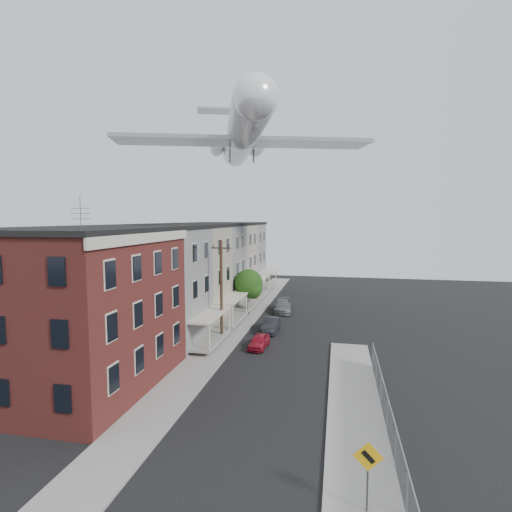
{
  "coord_description": "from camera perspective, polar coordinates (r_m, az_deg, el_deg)",
  "views": [
    {
      "loc": [
        4.37,
        -15.3,
        10.87
      ],
      "look_at": [
        -0.4,
        7.86,
        8.64
      ],
      "focal_mm": 28.0,
      "sensor_mm": 36.0,
      "label": 1
    }
  ],
  "objects": [
    {
      "name": "ground",
      "position": [
        19.27,
        -4.07,
        -28.96
      ],
      "size": [
        120.0,
        120.0,
        0.0
      ],
      "primitive_type": "plane",
      "color": "black",
      "rests_on": "ground"
    },
    {
      "name": "sidewalk_left",
      "position": [
        41.94,
        -2.42,
        -9.55
      ],
      "size": [
        3.0,
        62.0,
        0.12
      ],
      "primitive_type": "cube",
      "color": "gray",
      "rests_on": "ground"
    },
    {
      "name": "sidewalk_right",
      "position": [
        23.91,
        14.06,
        -21.66
      ],
      "size": [
        3.0,
        26.0,
        0.12
      ],
      "primitive_type": "cube",
      "color": "gray",
      "rests_on": "ground"
    },
    {
      "name": "curb_left",
      "position": [
        41.62,
        -0.45,
        -9.65
      ],
      "size": [
        0.15,
        62.0,
        0.14
      ],
      "primitive_type": "cube",
      "color": "gray",
      "rests_on": "ground"
    },
    {
      "name": "curb_right",
      "position": [
        23.89,
        10.32,
        -21.59
      ],
      "size": [
        0.15,
        26.0,
        0.14
      ],
      "primitive_type": "cube",
      "color": "gray",
      "rests_on": "ground"
    },
    {
      "name": "corner_building",
      "position": [
        28.25,
        -24.28,
        -6.75
      ],
      "size": [
        10.31,
        12.3,
        12.15
      ],
      "color": "black",
      "rests_on": "ground"
    },
    {
      "name": "row_house_a",
      "position": [
        36.21,
        -15.39,
        -3.93
      ],
      "size": [
        11.98,
        7.0,
        10.3
      ],
      "color": "slate",
      "rests_on": "ground"
    },
    {
      "name": "row_house_b",
      "position": [
        42.49,
        -11.1,
        -2.48
      ],
      "size": [
        11.98,
        7.0,
        10.3
      ],
      "color": "#736A5B",
      "rests_on": "ground"
    },
    {
      "name": "row_house_c",
      "position": [
        48.97,
        -7.94,
        -1.4
      ],
      "size": [
        11.98,
        7.0,
        10.3
      ],
      "color": "slate",
      "rests_on": "ground"
    },
    {
      "name": "row_house_d",
      "position": [
        55.57,
        -5.52,
        -0.57
      ],
      "size": [
        11.98,
        7.0,
        10.3
      ],
      "color": "#736A5B",
      "rests_on": "ground"
    },
    {
      "name": "row_house_e",
      "position": [
        62.26,
        -3.63,
        0.09
      ],
      "size": [
        11.98,
        7.0,
        10.3
      ],
      "color": "slate",
      "rests_on": "ground"
    },
    {
      "name": "chainlink_fence",
      "position": [
        22.73,
        18.27,
        -20.64
      ],
      "size": [
        0.06,
        18.06,
        1.9
      ],
      "color": "gray",
      "rests_on": "ground"
    },
    {
      "name": "warning_sign",
      "position": [
        16.91,
        15.7,
        -26.92
      ],
      "size": [
        1.1,
        0.11,
        2.8
      ],
      "color": "#515156",
      "rests_on": "ground"
    },
    {
      "name": "utility_pole",
      "position": [
        35.31,
        -4.98,
        -4.74
      ],
      "size": [
        1.8,
        0.26,
        9.0
      ],
      "color": "black",
      "rests_on": "ground"
    },
    {
      "name": "street_tree",
      "position": [
        44.91,
        -0.93,
        -4.12
      ],
      "size": [
        3.22,
        3.2,
        5.2
      ],
      "color": "black",
      "rests_on": "ground"
    },
    {
      "name": "car_near",
      "position": [
        34.28,
        0.43,
        -12.1
      ],
      "size": [
        1.55,
        3.41,
        1.13
      ],
      "primitive_type": "imported",
      "rotation": [
        0.0,
        0.0,
        -0.07
      ],
      "color": "maroon",
      "rests_on": "ground"
    },
    {
      "name": "car_mid",
      "position": [
        38.97,
        2.14,
        -9.81
      ],
      "size": [
        1.41,
        3.99,
        1.31
      ],
      "primitive_type": "imported",
      "rotation": [
        0.0,
        0.0,
        0.01
      ],
      "color": "black",
      "rests_on": "ground"
    },
    {
      "name": "car_far",
      "position": [
        46.9,
        3.82,
        -7.17
      ],
      "size": [
        2.52,
        4.93,
        1.37
      ],
      "primitive_type": "imported",
      "rotation": [
        0.0,
        0.0,
        0.13
      ],
      "color": "slate",
      "rests_on": "ground"
    },
    {
      "name": "airplane",
      "position": [
        42.25,
        -2.02,
        16.9
      ],
      "size": [
        24.54,
        28.08,
        8.13
      ],
      "color": "white",
      "rests_on": "ground"
    }
  ]
}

